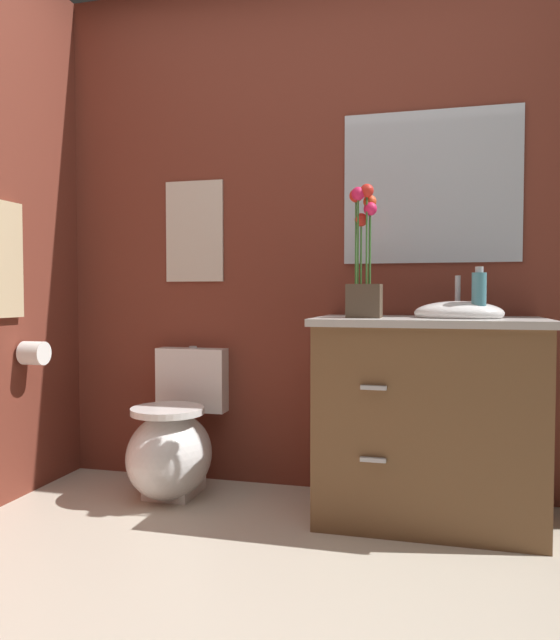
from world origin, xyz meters
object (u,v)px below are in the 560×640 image
soap_bottle (479,295)px  toilet_paper_roll (34,353)px  toilet (174,444)px  wall_mirror (431,187)px  wall_poster (194,231)px  vanity_cabinet (428,416)px  flower_vase (364,273)px

soap_bottle → toilet_paper_roll: size_ratio=1.90×
toilet → toilet_paper_roll: (-0.61, -0.20, 0.44)m
toilet → wall_mirror: 1.70m
wall_mirror → toilet_paper_roll: (-1.78, -0.46, -0.77)m
wall_poster → wall_mirror: size_ratio=0.64×
toilet → soap_bottle: 1.54m
vanity_cabinet → toilet_paper_roll: vanity_cabinet is taller
vanity_cabinet → toilet_paper_roll: (-1.79, -0.17, 0.24)m
vanity_cabinet → soap_bottle: soap_bottle is taller
vanity_cabinet → flower_vase: 0.66m
soap_bottle → toilet_paper_roll: bearing=-176.7°
flower_vase → wall_mirror: 0.60m
soap_bottle → wall_mirror: 0.64m
flower_vase → wall_mirror: size_ratio=0.69×
flower_vase → toilet_paper_roll: (-1.52, -0.11, -0.36)m
toilet_paper_roll → vanity_cabinet: bearing=5.4°
wall_mirror → toilet_paper_roll: 2.00m
vanity_cabinet → wall_poster: 1.47m
vanity_cabinet → flower_vase: bearing=-166.9°
vanity_cabinet → wall_mirror: wall_mirror is taller
soap_bottle → toilet_paper_roll: soap_bottle is taller
soap_bottle → wall_poster: 1.45m
wall_mirror → wall_poster: bearing=180.0°
flower_vase → toilet: bearing=174.4°
wall_poster → wall_mirror: (1.17, 0.00, 0.17)m
wall_poster → toilet_paper_roll: bearing=-142.9°
flower_vase → wall_mirror: wall_mirror is taller
toilet_paper_roll → toilet: bearing=17.8°
wall_poster → wall_mirror: bearing=0.0°
toilet_paper_roll → soap_bottle: bearing=3.3°
toilet → soap_bottle: soap_bottle is taller
flower_vase → soap_bottle: flower_vase is taller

